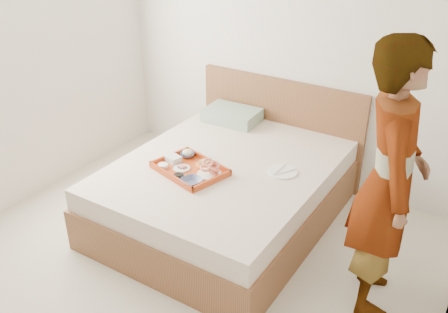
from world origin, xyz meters
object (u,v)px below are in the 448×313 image
bed (225,191)px  person (389,183)px  tray (190,169)px  dinner_plate (283,172)px

bed → person: bearing=-10.9°
tray → dinner_plate: tray is taller
bed → tray: (-0.16, -0.26, 0.29)m
tray → person: size_ratio=0.30×
person → bed: bearing=60.1°
bed → person: 1.49m
person → dinner_plate: bearing=48.1°
tray → dinner_plate: size_ratio=2.34×
bed → person: size_ratio=1.11×
dinner_plate → tray: bearing=-149.0°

